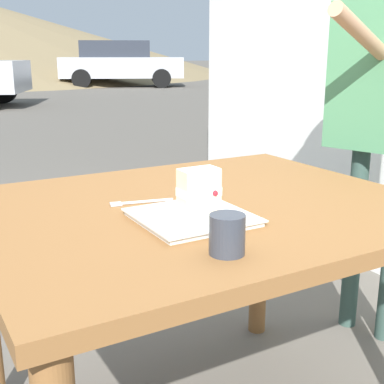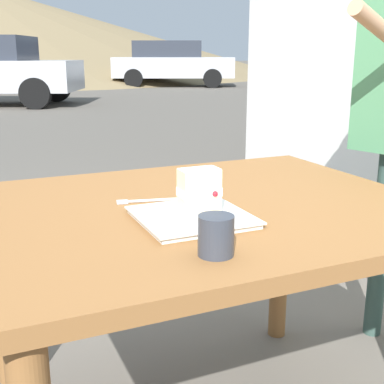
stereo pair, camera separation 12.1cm
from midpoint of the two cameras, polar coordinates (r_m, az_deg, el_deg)
patio_table at (r=1.42m, az=-1.39°, el=-5.39°), size 1.17×0.96×0.74m
dessert_plate at (r=1.23m, az=-2.82°, el=-2.86°), size 0.26×0.26×0.02m
cake_slice at (r=1.22m, az=-2.06°, el=0.07°), size 0.10×0.07×0.11m
dessert_fork at (r=1.38m, az=-8.58°, el=-1.17°), size 0.17×0.05×0.01m
coffee_cup at (r=1.02m, az=0.51°, el=-4.72°), size 0.07×0.07×0.08m
parked_car_far at (r=18.84m, az=-8.14°, el=13.95°), size 4.53×3.19×1.57m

